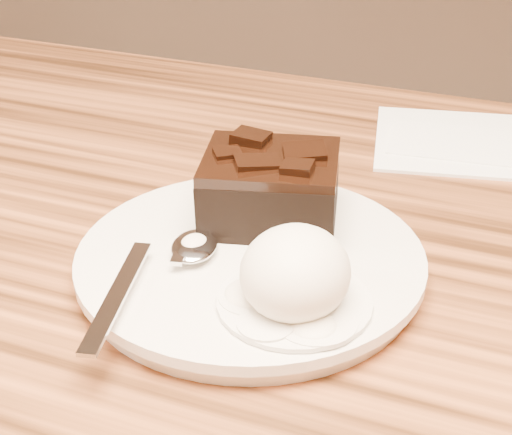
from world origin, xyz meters
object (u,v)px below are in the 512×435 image
at_px(plate, 250,265).
at_px(brownie, 270,192).
at_px(spoon, 194,248).
at_px(napkin, 456,140).
at_px(ice_cream_scoop, 295,273).

distance_m(plate, brownie, 0.06).
height_order(spoon, napkin, spoon).
bearing_deg(spoon, brownie, 51.92).
bearing_deg(ice_cream_scoop, spoon, 160.06).
distance_m(plate, spoon, 0.04).
height_order(ice_cream_scoop, spoon, ice_cream_scoop).
height_order(ice_cream_scoop, napkin, ice_cream_scoop).
xyz_separation_m(plate, napkin, (0.09, 0.27, -0.01)).
bearing_deg(napkin, spoon, -113.40).
height_order(plate, napkin, plate).
xyz_separation_m(spoon, napkin, (0.12, 0.29, -0.02)).
relative_size(plate, spoon, 1.35).
bearing_deg(spoon, ice_cream_scoop, -33.58).
bearing_deg(brownie, spoon, -114.45).
height_order(brownie, napkin, brownie).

